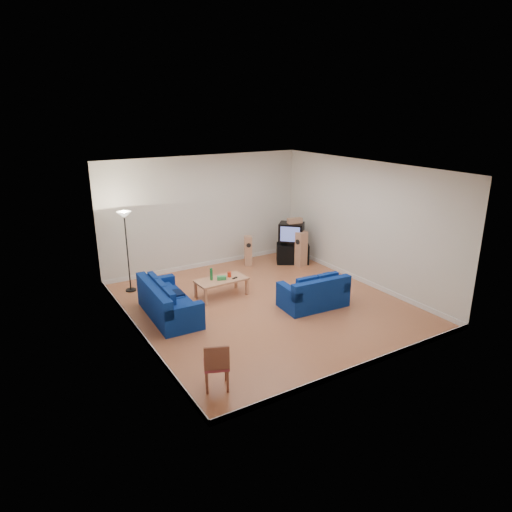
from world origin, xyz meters
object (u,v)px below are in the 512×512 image
sofa_three_seat (167,304)px  television (291,232)px  coffee_table (221,281)px  tv_stand (293,253)px  sofa_loveseat (314,295)px

sofa_three_seat → television: bearing=111.7°
coffee_table → tv_stand: size_ratio=1.35×
sofa_three_seat → coffee_table: (1.55, 0.39, 0.11)m
coffee_table → sofa_three_seat: bearing=-165.9°
sofa_three_seat → sofa_loveseat: size_ratio=1.30×
sofa_three_seat → coffee_table: 1.60m
sofa_three_seat → television: television is taller
sofa_three_seat → coffee_table: sofa_three_seat is taller
tv_stand → coffee_table: bearing=-127.6°
tv_stand → sofa_loveseat: bearing=-85.8°
sofa_loveseat → television: bearing=68.5°
sofa_loveseat → tv_stand: (1.42, 2.85, 0.00)m
sofa_loveseat → coffee_table: (-1.57, 1.66, 0.11)m
coffee_table → tv_stand: tv_stand is taller
sofa_three_seat → coffee_table: bearing=106.0°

